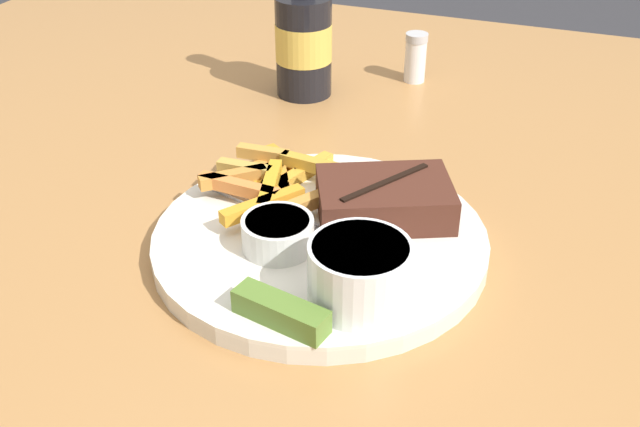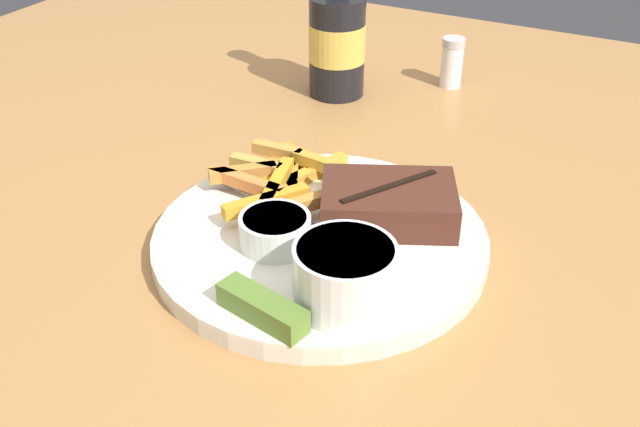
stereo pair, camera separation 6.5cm
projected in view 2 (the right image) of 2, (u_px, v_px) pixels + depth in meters
The scene contains 10 objects.
dining_table at pixel (320, 299), 0.70m from camera, with size 1.55×1.39×0.73m.
dinner_plate at pixel (320, 241), 0.67m from camera, with size 0.30×0.30×0.02m.
steak_portion at pixel (389, 203), 0.67m from camera, with size 0.14×0.12×0.04m.
fries_pile at pixel (281, 179), 0.72m from camera, with size 0.13×0.16×0.02m.
coleslaw_cup at pixel (345, 272), 0.57m from camera, with size 0.08×0.08×0.05m.
dipping_sauce_cup at pixel (275, 229), 0.64m from camera, with size 0.06×0.06×0.03m.
pickle_spear at pixel (262, 308), 0.56m from camera, with size 0.08×0.04×0.02m.
fork_utensil at pixel (261, 199), 0.71m from camera, with size 0.13×0.05×0.00m.
beer_bottle at pixel (337, 40), 0.93m from camera, with size 0.07×0.07×0.20m.
salt_shaker at pixel (452, 62), 0.97m from camera, with size 0.03×0.03×0.07m.
Camera 2 is at (0.25, -0.49, 1.11)m, focal length 42.00 mm.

